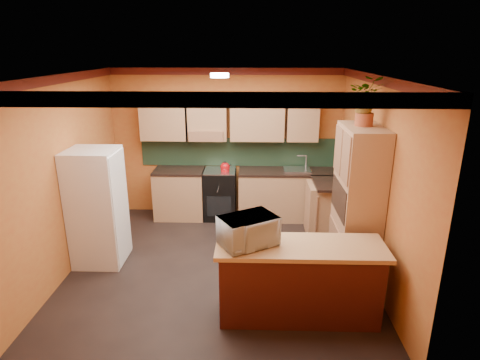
{
  "coord_description": "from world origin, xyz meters",
  "views": [
    {
      "loc": [
        0.47,
        -5.16,
        3.01
      ],
      "look_at": [
        0.29,
        0.45,
        1.17
      ],
      "focal_mm": 30.0,
      "sensor_mm": 36.0,
      "label": 1
    }
  ],
  "objects_px": {
    "base_cabinets_back": "(254,195)",
    "microwave": "(248,231)",
    "fridge": "(97,207)",
    "breakfast_bar": "(299,283)",
    "pantry": "(357,206)",
    "stove": "(220,194)"
  },
  "relations": [
    {
      "from": "base_cabinets_back",
      "to": "microwave",
      "type": "bearing_deg",
      "value": -91.48
    },
    {
      "from": "stove",
      "to": "microwave",
      "type": "distance_m",
      "value": 3.04
    },
    {
      "from": "base_cabinets_back",
      "to": "pantry",
      "type": "height_order",
      "value": "pantry"
    },
    {
      "from": "stove",
      "to": "fridge",
      "type": "height_order",
      "value": "fridge"
    },
    {
      "from": "microwave",
      "to": "base_cabinets_back",
      "type": "bearing_deg",
      "value": 57.08
    },
    {
      "from": "base_cabinets_back",
      "to": "pantry",
      "type": "relative_size",
      "value": 1.74
    },
    {
      "from": "fridge",
      "to": "breakfast_bar",
      "type": "bearing_deg",
      "value": -23.92
    },
    {
      "from": "base_cabinets_back",
      "to": "breakfast_bar",
      "type": "xyz_separation_m",
      "value": [
        0.51,
        -2.92,
        0.0
      ]
    },
    {
      "from": "fridge",
      "to": "pantry",
      "type": "xyz_separation_m",
      "value": [
        3.6,
        -0.32,
        0.2
      ]
    },
    {
      "from": "fridge",
      "to": "breakfast_bar",
      "type": "distance_m",
      "value": 3.06
    },
    {
      "from": "pantry",
      "to": "breakfast_bar",
      "type": "distance_m",
      "value": 1.37
    },
    {
      "from": "stove",
      "to": "pantry",
      "type": "xyz_separation_m",
      "value": [
        1.97,
        -2.01,
        0.59
      ]
    },
    {
      "from": "breakfast_bar",
      "to": "microwave",
      "type": "height_order",
      "value": "microwave"
    },
    {
      "from": "base_cabinets_back",
      "to": "fridge",
      "type": "distance_m",
      "value": 2.85
    },
    {
      "from": "stove",
      "to": "pantry",
      "type": "height_order",
      "value": "pantry"
    },
    {
      "from": "pantry",
      "to": "microwave",
      "type": "height_order",
      "value": "pantry"
    },
    {
      "from": "base_cabinets_back",
      "to": "fridge",
      "type": "xyz_separation_m",
      "value": [
        -2.26,
        -1.7,
        0.41
      ]
    },
    {
      "from": "fridge",
      "to": "microwave",
      "type": "bearing_deg",
      "value": -29.4
    },
    {
      "from": "base_cabinets_back",
      "to": "microwave",
      "type": "distance_m",
      "value": 3.0
    },
    {
      "from": "stove",
      "to": "pantry",
      "type": "bearing_deg",
      "value": -45.63
    },
    {
      "from": "fridge",
      "to": "pantry",
      "type": "bearing_deg",
      "value": -5.05
    },
    {
      "from": "stove",
      "to": "breakfast_bar",
      "type": "xyz_separation_m",
      "value": [
        1.14,
        -2.92,
        -0.02
      ]
    }
  ]
}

